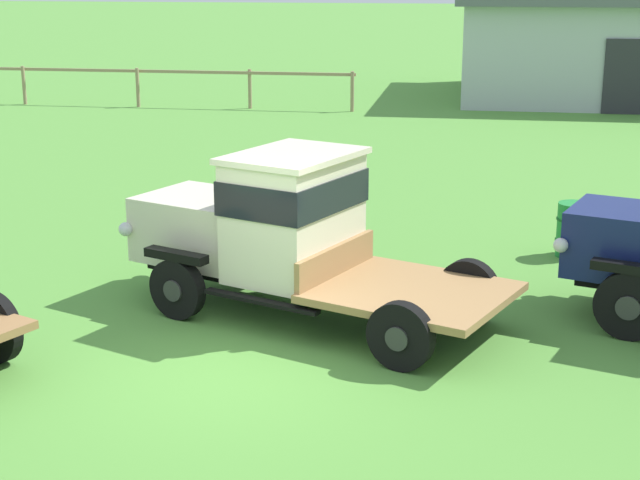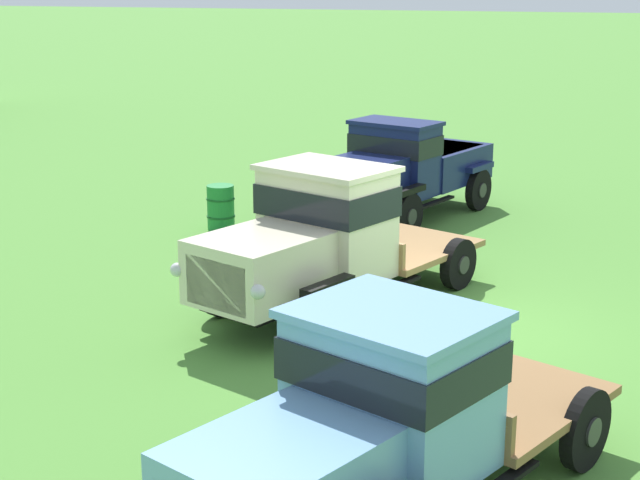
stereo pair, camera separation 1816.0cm
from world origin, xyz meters
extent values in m
plane|color=#518E38|center=(0.00, 0.00, 0.00)|extent=(240.00, 240.00, 0.00)
cylinder|color=#997F60|center=(-1.36, 21.57, 0.66)|extent=(0.12, 0.12, 1.32)
cylinder|color=#997F60|center=(-4.85, 21.74, 0.66)|extent=(0.12, 0.12, 1.32)
cylinder|color=#997F60|center=(-8.70, 21.49, 0.66)|extent=(0.12, 0.12, 1.32)
cylinder|color=#997F60|center=(-12.82, 21.49, 0.66)|extent=(0.12, 0.12, 1.32)
cube|color=#997F60|center=(-10.79, 21.69, 1.20)|extent=(19.07, 0.08, 0.10)
cylinder|color=#2D2D2D|center=(-2.84, -0.13, 0.44)|extent=(0.29, 0.15, 0.31)
cylinder|color=black|center=(-1.15, 1.61, 0.42)|extent=(0.85, 0.49, 0.84)
cylinder|color=#2D2D2D|center=(-1.19, 1.51, 0.42)|extent=(0.28, 0.14, 0.29)
cylinder|color=black|center=(-0.39, 3.49, 0.42)|extent=(0.85, 0.49, 0.84)
cylinder|color=#2D2D2D|center=(-0.34, 3.59, 0.42)|extent=(0.28, 0.14, 0.29)
cylinder|color=black|center=(1.98, 0.33, 0.42)|extent=(0.85, 0.49, 0.84)
cylinder|color=#2D2D2D|center=(1.94, 0.23, 0.42)|extent=(0.28, 0.14, 0.29)
cylinder|color=black|center=(2.75, 2.21, 0.42)|extent=(0.85, 0.49, 0.84)
cylinder|color=#2D2D2D|center=(2.79, 2.31, 0.42)|extent=(0.28, 0.14, 0.29)
cube|color=black|center=(0.65, 1.97, 0.50)|extent=(4.98, 2.89, 0.12)
cube|color=beige|center=(-1.01, 2.65, 1.02)|extent=(2.16, 1.98, 0.91)
cube|color=silver|center=(-1.80, 2.97, 0.97)|extent=(0.48, 1.06, 0.69)
sphere|color=silver|center=(-2.09, 2.27, 1.04)|extent=(0.20, 0.20, 0.20)
sphere|color=silver|center=(-1.52, 3.68, 1.04)|extent=(0.20, 0.20, 0.20)
cube|color=black|center=(-1.15, 1.61, 0.89)|extent=(0.97, 0.55, 0.12)
cube|color=black|center=(-0.39, 3.49, 0.89)|extent=(0.97, 0.55, 0.12)
cube|color=beige|center=(0.37, 2.09, 1.36)|extent=(1.82, 2.12, 1.61)
cube|color=black|center=(0.37, 2.09, 1.73)|extent=(1.88, 2.18, 0.45)
cube|color=beige|center=(0.37, 2.09, 2.21)|extent=(1.97, 2.24, 0.08)
cube|color=black|center=(0.11, 1.12, 0.48)|extent=(1.66, 0.79, 0.05)
cube|color=black|center=(0.86, 2.96, 0.48)|extent=(1.66, 0.79, 0.05)
cube|color=#9E7547|center=(2.03, 1.41, 0.61)|extent=(2.96, 2.81, 0.10)
cube|color=#9E7547|center=(0.98, 1.84, 0.84)|extent=(0.80, 1.81, 0.44)
cylinder|color=black|center=(4.78, 1.79, 0.45)|extent=(0.91, 0.46, 0.90)
cylinder|color=#2D2D2D|center=(4.75, 1.69, 0.45)|extent=(0.31, 0.13, 0.31)
cube|color=#141E51|center=(4.87, 2.76, 1.04)|extent=(1.90, 1.76, 0.90)
cube|color=silver|center=(4.17, 3.00, 1.00)|extent=(0.40, 1.00, 0.67)
sphere|color=silver|center=(3.93, 2.34, 1.06)|extent=(0.20, 0.20, 0.20)
sphere|color=silver|center=(4.39, 3.68, 1.06)|extent=(0.20, 0.20, 0.20)
cube|color=black|center=(4.78, 1.79, 0.95)|extent=(1.04, 0.53, 0.12)
cylinder|color=#1E7F33|center=(4.40, 5.53, 0.45)|extent=(0.54, 0.54, 0.90)
cylinder|color=#124C1E|center=(4.40, 5.53, 0.63)|extent=(0.57, 0.57, 0.03)
cylinder|color=#124C1E|center=(4.40, 5.53, 0.27)|extent=(0.57, 0.57, 0.03)
camera|label=1|loc=(2.77, -10.50, 4.63)|focal=55.00mm
camera|label=2|loc=(-13.29, -2.03, 5.01)|focal=55.00mm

